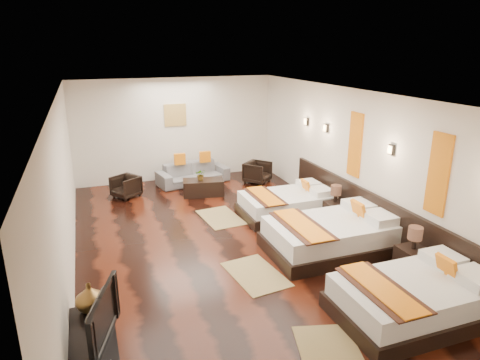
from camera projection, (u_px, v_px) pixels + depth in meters
name	position (u px, v px, depth m)	size (l,w,h in m)	color
floor	(233.00, 249.00, 7.91)	(5.50, 9.50, 0.01)	black
ceiling	(232.00, 96.00, 7.07)	(5.50, 9.50, 0.01)	white
back_wall	(176.00, 129.00, 11.74)	(5.50, 0.01, 2.80)	silver
left_wall	(64.00, 195.00, 6.59)	(0.01, 9.50, 2.80)	silver
right_wall	(364.00, 163.00, 8.39)	(0.01, 9.50, 2.80)	silver
headboard_panel	(383.00, 223.00, 7.95)	(0.08, 6.60, 0.90)	black
bed_near	(415.00, 298.00, 5.87)	(2.17, 1.36, 0.83)	black
bed_mid	(333.00, 235.00, 7.77)	(2.34, 1.47, 0.89)	black
bed_far	(287.00, 204.00, 9.43)	(2.00, 1.26, 0.76)	black
nightstand_a	(412.00, 258.00, 6.94)	(0.43, 0.43, 0.85)	black
nightstand_b	(335.00, 210.00, 9.02)	(0.42, 0.42, 0.83)	black
jute_mat_near	(332.00, 356.00, 5.16)	(0.75, 1.20, 0.01)	olive
jute_mat_mid	(256.00, 274.00, 7.02)	(0.75, 1.20, 0.01)	olive
jute_mat_far	(221.00, 217.00, 9.35)	(0.75, 1.20, 0.01)	olive
tv	(95.00, 318.00, 4.52)	(1.00, 0.13, 0.58)	black
figurine	(90.00, 297.00, 5.10)	(0.34, 0.34, 0.36)	brown
sofa	(193.00, 173.00, 11.62)	(1.92, 0.75, 0.56)	slate
armchair_left	(126.00, 187.00, 10.55)	(0.58, 0.60, 0.54)	black
armchair_right	(258.00, 172.00, 11.67)	(0.62, 0.64, 0.58)	black
coffee_table	(203.00, 187.00, 10.71)	(1.00, 0.50, 0.40)	black
table_plant	(201.00, 175.00, 10.58)	(0.26, 0.23, 0.29)	#2A551C
orange_panel_a	(438.00, 174.00, 6.60)	(0.04, 0.40, 1.30)	#D86014
orange_panel_b	(355.00, 145.00, 8.57)	(0.04, 0.40, 1.30)	#D86014
sconce_mid	(391.00, 150.00, 7.53)	(0.07, 0.12, 0.18)	black
sconce_far	(326.00, 128.00, 9.50)	(0.07, 0.12, 0.18)	black
sconce_lounge	(306.00, 122.00, 10.30)	(0.07, 0.12, 0.18)	black
gold_artwork	(175.00, 115.00, 11.60)	(0.60, 0.04, 0.60)	#AD873F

